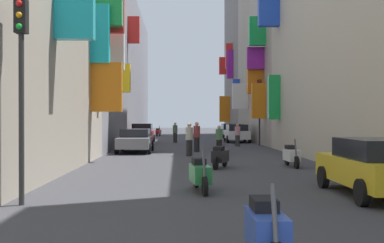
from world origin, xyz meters
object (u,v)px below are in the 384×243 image
(parked_car_red, at_px, (142,133))
(pedestrian_crossing, at_px, (197,137))
(parked_car_grey, at_px, (135,140))
(parked_car_green, at_px, (230,131))
(scooter_blue, at_px, (266,230))
(traffic_light_near_corner, at_px, (259,101))
(scooter_red, at_px, (158,132))
(traffic_light_far_corner, at_px, (21,66))
(scooter_black, at_px, (220,156))
(pedestrian_far_away, at_px, (219,139))
(scooter_green, at_px, (200,174))
(pedestrian_mid_street, at_px, (175,133))
(scooter_white, at_px, (292,155))
(pedestrian_near_left, at_px, (237,135))
(parked_car_white, at_px, (237,133))
(parked_car_yellow, at_px, (376,166))
(pedestrian_near_right, at_px, (189,139))

(parked_car_red, height_order, pedestrian_crossing, pedestrian_crossing)
(parked_car_grey, bearing_deg, parked_car_green, 67.76)
(scooter_blue, distance_m, traffic_light_near_corner, 27.86)
(scooter_red, relative_size, traffic_light_near_corner, 0.40)
(parked_car_green, xyz_separation_m, traffic_light_far_corner, (-8.51, -34.75, 2.31))
(parked_car_red, xyz_separation_m, scooter_red, (0.65, 15.42, -0.34))
(scooter_black, height_order, pedestrian_far_away, pedestrian_far_away)
(scooter_green, height_order, pedestrian_far_away, pedestrian_far_away)
(scooter_green, relative_size, scooter_red, 1.05)
(parked_car_grey, bearing_deg, pedestrian_far_away, -7.49)
(scooter_black, bearing_deg, pedestrian_mid_street, 95.28)
(scooter_green, distance_m, scooter_white, 7.41)
(parked_car_green, xyz_separation_m, scooter_black, (-3.42, -27.04, -0.30))
(parked_car_red, xyz_separation_m, scooter_blue, (3.93, -31.49, -0.34))
(pedestrian_near_left, relative_size, pedestrian_mid_street, 0.98)
(parked_car_white, bearing_deg, parked_car_grey, -122.15)
(parked_car_yellow, distance_m, scooter_green, 4.40)
(scooter_red, bearing_deg, pedestrian_near_left, -72.66)
(scooter_green, bearing_deg, parked_car_yellow, -11.80)
(scooter_blue, xyz_separation_m, traffic_light_far_corner, (-4.59, 4.47, 2.61))
(pedestrian_crossing, bearing_deg, scooter_white, -68.39)
(parked_car_grey, bearing_deg, traffic_light_near_corner, 37.86)
(scooter_black, relative_size, scooter_blue, 0.95)
(pedestrian_mid_street, relative_size, traffic_light_far_corner, 0.35)
(pedestrian_near_right, distance_m, pedestrian_far_away, 2.67)
(pedestrian_crossing, height_order, pedestrian_near_left, pedestrian_crossing)
(scooter_red, height_order, pedestrian_near_right, pedestrian_near_right)
(parked_car_green, height_order, parked_car_yellow, parked_car_green)
(parked_car_yellow, distance_m, pedestrian_far_away, 15.14)
(pedestrian_far_away, bearing_deg, parked_car_white, 78.36)
(parked_car_grey, height_order, pedestrian_far_away, pedestrian_far_away)
(scooter_black, distance_m, pedestrian_mid_street, 20.00)
(parked_car_yellow, xyz_separation_m, pedestrian_crossing, (-3.78, 15.80, 0.11))
(scooter_blue, height_order, traffic_light_near_corner, traffic_light_near_corner)
(parked_car_red, height_order, scooter_black, parked_car_red)
(parked_car_green, xyz_separation_m, pedestrian_far_away, (-2.75, -18.87, -0.00))
(parked_car_yellow, relative_size, scooter_green, 2.11)
(parked_car_green, xyz_separation_m, parked_car_yellow, (-0.17, -33.79, -0.01))
(scooter_green, distance_m, traffic_light_far_corner, 5.15)
(pedestrian_near_left, height_order, traffic_light_near_corner, traffic_light_near_corner)
(scooter_red, bearing_deg, parked_car_red, -92.42)
(parked_car_grey, relative_size, scooter_blue, 2.35)
(scooter_black, bearing_deg, traffic_light_near_corner, 74.69)
(parked_car_green, height_order, traffic_light_near_corner, traffic_light_near_corner)
(parked_car_red, xyz_separation_m, pedestrian_near_right, (3.39, -13.19, 0.05))
(parked_car_white, distance_m, scooter_blue, 32.64)
(scooter_green, bearing_deg, parked_car_red, 97.64)
(parked_car_yellow, distance_m, parked_car_white, 27.00)
(parked_car_green, distance_m, scooter_black, 27.26)
(parked_car_yellow, height_order, pedestrian_near_left, pedestrian_near_left)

